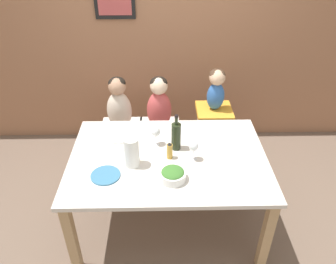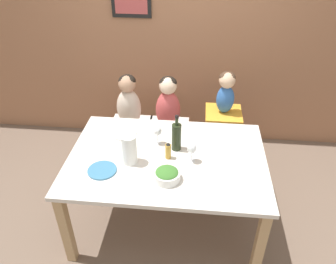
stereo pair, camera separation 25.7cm
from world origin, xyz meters
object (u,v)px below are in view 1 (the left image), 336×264
(chair_far_left, at_px, (122,133))
(salad_bowl_large, at_px, (173,174))
(dinner_plate_back_left, at_px, (120,136))
(wine_bottle, at_px, (176,136))
(wine_glass_far, at_px, (156,132))
(chair_far_center, at_px, (160,133))
(chair_right_highchair, at_px, (213,121))
(wine_glass_near, at_px, (194,147))
(person_child_center, at_px, (159,103))
(paper_towel_roll, at_px, (132,152))
(person_baby_right, at_px, (216,87))
(person_child_left, at_px, (119,103))
(dinner_plate_front_left, at_px, (106,175))

(chair_far_left, relative_size, salad_bowl_large, 2.44)
(dinner_plate_back_left, bearing_deg, wine_bottle, -19.75)
(wine_bottle, xyz_separation_m, wine_glass_far, (-0.16, 0.06, -0.00))
(chair_far_center, xyz_separation_m, chair_right_highchair, (0.56, 0.00, 0.14))
(wine_glass_near, bearing_deg, chair_far_left, 128.01)
(wine_glass_far, bearing_deg, person_child_center, 87.92)
(paper_towel_roll, bearing_deg, person_baby_right, 50.31)
(person_child_left, xyz_separation_m, wine_glass_far, (0.38, -0.65, 0.09))
(wine_bottle, bearing_deg, dinner_plate_front_left, -148.16)
(chair_far_center, relative_size, person_child_left, 0.85)
(person_child_left, bearing_deg, wine_glass_far, -59.86)
(wine_glass_far, bearing_deg, dinner_plate_front_left, -133.37)
(chair_right_highchair, height_order, dinner_plate_front_left, dinner_plate_front_left)
(chair_far_center, xyz_separation_m, wine_bottle, (0.14, -0.71, 0.45))
(chair_right_highchair, height_order, person_baby_right, person_baby_right)
(person_baby_right, bearing_deg, chair_far_left, -179.89)
(dinner_plate_front_left, bearing_deg, chair_far_left, 90.53)
(person_child_left, distance_m, person_child_center, 0.40)
(person_child_left, relative_size, dinner_plate_front_left, 2.58)
(paper_towel_roll, bearing_deg, salad_bowl_large, -29.26)
(person_baby_right, height_order, dinner_plate_back_left, person_baby_right)
(chair_far_left, distance_m, wine_glass_near, 1.18)
(wine_glass_near, bearing_deg, dinner_plate_back_left, 152.22)
(paper_towel_roll, bearing_deg, chair_far_left, 102.34)
(person_child_center, height_order, wine_bottle, wine_bottle)
(chair_far_left, xyz_separation_m, chair_far_center, (0.40, 0.00, 0.00))
(chair_far_left, bearing_deg, chair_right_highchair, 0.00)
(person_child_left, distance_m, paper_towel_roll, 0.94)
(chair_far_center, relative_size, person_baby_right, 1.13)
(wine_glass_near, bearing_deg, salad_bowl_large, -126.25)
(person_child_left, distance_m, dinner_plate_front_left, 1.05)
(chair_far_center, bearing_deg, wine_glass_near, -72.63)
(paper_towel_roll, height_order, dinner_plate_back_left, paper_towel_roll)
(wine_bottle, relative_size, dinner_plate_back_left, 1.45)
(chair_far_left, height_order, wine_bottle, wine_bottle)
(person_baby_right, distance_m, dinner_plate_back_left, 1.07)
(chair_right_highchair, bearing_deg, chair_far_center, 180.00)
(wine_glass_far, distance_m, salad_bowl_large, 0.46)
(paper_towel_roll, relative_size, dinner_plate_back_left, 1.11)
(chair_far_center, xyz_separation_m, person_child_left, (-0.40, 0.00, 0.36))
(chair_right_highchair, bearing_deg, wine_bottle, -120.56)
(chair_far_left, height_order, dinner_plate_front_left, dinner_plate_front_left)
(person_child_center, height_order, wine_glass_far, person_child_center)
(person_baby_right, bearing_deg, person_child_left, -179.97)
(wine_glass_near, bearing_deg, person_child_center, 107.34)
(person_baby_right, height_order, wine_glass_near, person_baby_right)
(chair_far_left, height_order, chair_far_center, same)
(person_baby_right, relative_size, paper_towel_roll, 1.75)
(chair_far_left, height_order, paper_towel_roll, paper_towel_roll)
(chair_right_highchair, bearing_deg, dinner_plate_back_left, -148.78)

